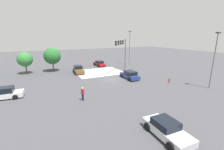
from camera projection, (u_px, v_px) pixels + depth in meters
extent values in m
plane|color=#47474C|center=(112.00, 79.00, 29.26)|extent=(143.55, 143.55, 0.00)
cube|color=silver|center=(94.00, 69.00, 38.30)|extent=(10.55, 0.60, 0.01)
cube|color=silver|center=(95.00, 70.00, 37.48)|extent=(10.55, 0.60, 0.01)
cube|color=silver|center=(97.00, 70.00, 36.65)|extent=(10.55, 0.60, 0.01)
cube|color=silver|center=(98.00, 71.00, 35.83)|extent=(10.55, 0.60, 0.01)
cube|color=silver|center=(99.00, 72.00, 35.01)|extent=(10.55, 0.60, 0.01)
cube|color=silver|center=(101.00, 73.00, 34.18)|extent=(10.55, 0.60, 0.01)
cube|color=silver|center=(103.00, 74.00, 33.36)|extent=(10.55, 0.60, 0.01)
cube|color=silver|center=(104.00, 75.00, 32.54)|extent=(10.55, 0.60, 0.01)
cube|color=silver|center=(106.00, 76.00, 31.71)|extent=(10.55, 0.60, 0.01)
cylinder|color=#47474C|center=(125.00, 54.00, 37.94)|extent=(0.18, 0.18, 7.44)
cylinder|color=#47474C|center=(121.00, 40.00, 33.18)|extent=(6.08, 6.08, 0.12)
cube|color=black|center=(123.00, 42.00, 34.85)|extent=(0.40, 0.40, 0.84)
sphere|color=red|center=(123.00, 42.00, 34.71)|extent=(0.16, 0.16, 0.16)
cube|color=black|center=(121.00, 43.00, 33.17)|extent=(0.40, 0.40, 0.84)
sphere|color=gold|center=(121.00, 43.00, 33.02)|extent=(0.16, 0.16, 0.16)
cube|color=black|center=(118.00, 43.00, 31.48)|extent=(0.40, 0.40, 0.84)
sphere|color=green|center=(118.00, 43.00, 31.34)|extent=(0.16, 0.16, 0.16)
cube|color=black|center=(116.00, 43.00, 29.80)|extent=(0.40, 0.40, 0.84)
sphere|color=red|center=(116.00, 43.00, 29.65)|extent=(0.16, 0.16, 0.16)
cube|color=maroon|center=(99.00, 64.00, 42.14)|extent=(2.12, 4.65, 0.64)
cube|color=black|center=(100.00, 62.00, 41.84)|extent=(1.76, 2.27, 0.64)
cylinder|color=black|center=(94.00, 64.00, 42.90)|extent=(0.27, 0.67, 0.65)
cylinder|color=black|center=(100.00, 64.00, 43.80)|extent=(0.27, 0.67, 0.65)
cylinder|color=black|center=(99.00, 66.00, 40.56)|extent=(0.27, 0.67, 0.65)
cylinder|color=black|center=(105.00, 65.00, 41.47)|extent=(0.27, 0.67, 0.65)
cube|color=silver|center=(4.00, 95.00, 19.98)|extent=(4.68, 2.10, 0.65)
cube|color=black|center=(2.00, 90.00, 19.75)|extent=(2.73, 1.79, 0.73)
cylinder|color=black|center=(18.00, 92.00, 21.35)|extent=(0.65, 0.27, 0.64)
cylinder|color=black|center=(15.00, 97.00, 19.72)|extent=(0.65, 0.27, 0.64)
cube|color=brown|center=(78.00, 71.00, 33.81)|extent=(2.11, 4.32, 0.80)
cube|color=black|center=(78.00, 67.00, 33.93)|extent=(1.80, 2.28, 0.71)
cylinder|color=black|center=(84.00, 72.00, 33.06)|extent=(0.26, 0.72, 0.71)
cylinder|color=black|center=(75.00, 73.00, 32.35)|extent=(0.26, 0.72, 0.71)
cylinder|color=black|center=(82.00, 70.00, 35.39)|extent=(0.26, 0.72, 0.71)
cylinder|color=black|center=(73.00, 71.00, 34.68)|extent=(0.26, 0.72, 0.71)
cube|color=navy|center=(130.00, 76.00, 29.47)|extent=(2.00, 4.67, 0.72)
cube|color=black|center=(130.00, 73.00, 29.04)|extent=(1.76, 2.55, 0.68)
cylinder|color=black|center=(122.00, 76.00, 30.38)|extent=(0.23, 0.66, 0.66)
cylinder|color=black|center=(130.00, 75.00, 31.17)|extent=(0.23, 0.66, 0.66)
cylinder|color=black|center=(129.00, 79.00, 27.87)|extent=(0.23, 0.66, 0.66)
cylinder|color=black|center=(138.00, 78.00, 28.66)|extent=(0.23, 0.66, 0.66)
cube|color=silver|center=(167.00, 131.00, 12.38)|extent=(2.04, 4.49, 0.63)
cube|color=black|center=(166.00, 123.00, 12.43)|extent=(1.75, 2.06, 0.57)
cylinder|color=black|center=(189.00, 140.00, 11.58)|extent=(0.25, 0.69, 0.69)
cylinder|color=black|center=(170.00, 147.00, 10.84)|extent=(0.25, 0.69, 0.69)
cylinder|color=black|center=(164.00, 122.00, 14.00)|extent=(0.25, 0.69, 0.69)
cylinder|color=black|center=(147.00, 127.00, 13.26)|extent=(0.25, 0.69, 0.69)
cylinder|color=#232842|center=(82.00, 97.00, 19.43)|extent=(0.14, 0.14, 0.87)
cylinder|color=#232842|center=(83.00, 97.00, 19.37)|extent=(0.14, 0.14, 0.87)
cube|color=#B22328|center=(83.00, 92.00, 19.21)|extent=(0.41, 0.41, 0.68)
sphere|color=beige|center=(82.00, 88.00, 19.09)|extent=(0.23, 0.23, 0.23)
cylinder|color=slate|center=(213.00, 62.00, 23.01)|extent=(0.16, 0.16, 8.52)
cube|color=#333338|center=(218.00, 33.00, 21.92)|extent=(0.80, 0.36, 0.20)
cylinder|color=slate|center=(130.00, 48.00, 43.54)|extent=(0.16, 0.16, 9.34)
cube|color=#333338|center=(130.00, 31.00, 42.34)|extent=(0.80, 0.36, 0.20)
cylinder|color=brown|center=(26.00, 70.00, 33.16)|extent=(0.26, 0.26, 1.86)
sphere|color=#337F38|center=(25.00, 59.00, 32.59)|extent=(3.17, 3.17, 3.17)
cylinder|color=brown|center=(53.00, 67.00, 35.53)|extent=(0.26, 0.26, 2.00)
sphere|color=#286B2D|center=(52.00, 56.00, 34.87)|extent=(3.86, 3.86, 3.86)
cylinder|color=red|center=(169.00, 81.00, 26.84)|extent=(0.22, 0.22, 0.70)
sphere|color=red|center=(169.00, 79.00, 26.74)|extent=(0.20, 0.20, 0.20)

